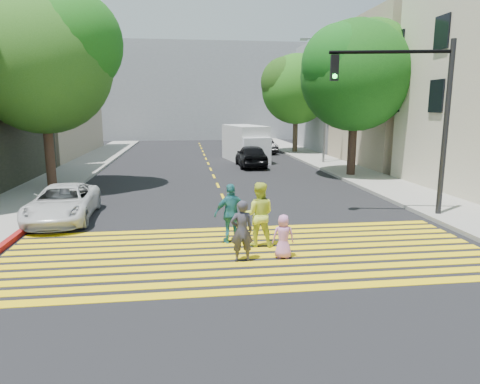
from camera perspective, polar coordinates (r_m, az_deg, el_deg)
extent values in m
plane|color=black|center=(10.78, 2.09, -10.41)|extent=(120.00, 120.00, 0.00)
cube|color=gray|center=(32.84, -19.38, 3.71)|extent=(3.00, 40.00, 0.15)
cube|color=gray|center=(27.17, 14.69, 2.55)|extent=(3.00, 60.00, 0.15)
cube|color=maroon|center=(17.17, -24.93, -2.98)|extent=(0.20, 8.00, 0.16)
cube|color=yellow|center=(9.69, 3.28, -12.95)|extent=(13.40, 0.35, 0.01)
cube|color=yellow|center=(10.19, 2.70, -11.70)|extent=(13.40, 0.35, 0.01)
cube|color=yellow|center=(10.69, 2.18, -10.57)|extent=(13.40, 0.35, 0.01)
cube|color=yellow|center=(11.20, 1.70, -9.54)|extent=(13.40, 0.35, 0.01)
cube|color=yellow|center=(11.71, 1.28, -8.60)|extent=(13.40, 0.35, 0.01)
cube|color=yellow|center=(12.22, 0.88, -7.74)|extent=(13.40, 0.35, 0.01)
cube|color=yellow|center=(12.74, 0.53, -6.95)|extent=(13.40, 0.35, 0.01)
cube|color=yellow|center=(13.26, 0.20, -6.21)|extent=(13.40, 0.35, 0.01)
cube|color=yellow|center=(13.78, -0.11, -5.54)|extent=(13.40, 0.35, 0.01)
cube|color=yellow|center=(14.30, -0.39, -4.91)|extent=(13.40, 0.35, 0.01)
cube|color=yellow|center=(16.46, -1.35, -2.77)|extent=(0.12, 1.40, 0.01)
cube|color=yellow|center=(19.37, -2.29, -0.65)|extent=(0.12, 1.40, 0.01)
cube|color=yellow|center=(22.31, -2.98, 0.91)|extent=(0.12, 1.40, 0.01)
cube|color=yellow|center=(25.26, -3.51, 2.11)|extent=(0.12, 1.40, 0.01)
cube|color=yellow|center=(28.22, -3.93, 3.05)|extent=(0.12, 1.40, 0.01)
cube|color=yellow|center=(31.19, -4.27, 3.82)|extent=(0.12, 1.40, 0.01)
cube|color=yellow|center=(34.16, -4.56, 4.45)|extent=(0.12, 1.40, 0.01)
cube|color=yellow|center=(37.14, -4.79, 4.98)|extent=(0.12, 1.40, 0.01)
cube|color=yellow|center=(40.12, -5.00, 5.44)|extent=(0.12, 1.40, 0.01)
cube|color=yellow|center=(43.11, -5.17, 5.83)|extent=(0.12, 1.40, 0.01)
cube|color=yellow|center=(46.09, -5.32, 6.16)|extent=(0.12, 1.40, 0.01)
cube|color=yellow|center=(49.08, -5.46, 6.46)|extent=(0.12, 1.40, 0.01)
cube|color=tan|center=(40.52, -28.71, 11.27)|extent=(12.00, 16.00, 10.00)
cube|color=tan|center=(33.37, 23.12, 12.05)|extent=(10.00, 10.00, 10.00)
cube|color=gray|center=(43.25, 15.64, 12.11)|extent=(10.00, 10.00, 10.00)
cube|color=gray|center=(57.95, -5.90, 13.09)|extent=(30.00, 8.00, 12.00)
cylinder|color=#4B3019|center=(22.91, -24.02, 4.49)|extent=(0.53, 0.53, 3.38)
sphere|color=#265A14|center=(22.89, -24.90, 15.22)|extent=(7.71, 7.71, 6.51)
sphere|color=#235013|center=(22.69, -21.70, 18.00)|extent=(5.78, 5.78, 4.88)
sphere|color=#126009|center=(23.35, -27.83, 16.49)|extent=(5.39, 5.39, 4.56)
cylinder|color=black|center=(25.68, 14.69, 5.58)|extent=(0.56, 0.56, 3.27)
sphere|color=black|center=(25.63, 15.15, 14.71)|extent=(7.10, 7.10, 6.15)
sphere|color=#123306|center=(26.65, 17.20, 16.45)|extent=(5.33, 5.33, 4.61)
sphere|color=#0D5415|center=(24.94, 13.33, 16.32)|extent=(4.97, 4.97, 4.30)
cylinder|color=#463824|center=(38.55, 7.36, 7.51)|extent=(0.45, 0.45, 3.16)
sphere|color=#124712|center=(38.51, 7.51, 13.44)|extent=(6.10, 6.10, 6.02)
sphere|color=#1D6509|center=(39.19, 9.18, 14.67)|extent=(4.57, 4.57, 4.52)
sphere|color=black|center=(38.08, 6.04, 14.40)|extent=(4.27, 4.27, 4.21)
imported|color=#34323D|center=(11.16, 0.23, -5.21)|extent=(0.62, 0.42, 1.64)
imported|color=#CEDE3E|center=(12.37, 2.52, -2.99)|extent=(1.05, 0.89, 1.89)
imported|color=#C978B3|center=(11.51, 5.79, -5.91)|extent=(0.62, 0.44, 1.19)
imported|color=#246E77|center=(12.65, -1.15, -2.89)|extent=(1.11, 0.63, 1.79)
imported|color=silver|center=(16.55, -22.55, -1.35)|extent=(2.25, 4.57, 1.25)
imported|color=black|center=(29.23, 1.50, 4.86)|extent=(1.83, 4.51, 1.53)
imported|color=#949494|center=(39.13, 0.41, 6.35)|extent=(2.69, 5.05, 1.39)
imported|color=black|center=(38.24, 3.19, 6.19)|extent=(1.96, 4.25, 1.35)
cube|color=silver|center=(32.66, 0.63, 6.53)|extent=(3.02, 5.63, 2.67)
cube|color=white|center=(30.47, 1.99, 5.48)|extent=(2.22, 1.61, 1.92)
cylinder|color=black|center=(30.67, 0.21, 4.42)|extent=(0.39, 0.78, 0.75)
cylinder|color=black|center=(31.22, 3.21, 4.52)|extent=(0.39, 0.78, 0.75)
cylinder|color=black|center=(34.34, -1.72, 5.14)|extent=(0.39, 0.78, 0.75)
cylinder|color=black|center=(34.83, 1.00, 5.22)|extent=(0.39, 0.78, 0.75)
cylinder|color=black|center=(16.95, 25.70, 7.29)|extent=(0.22, 0.22, 6.29)
cylinder|color=black|center=(16.38, 19.41, 17.22)|extent=(4.13, 0.94, 0.13)
cube|color=black|center=(15.96, 12.49, 15.86)|extent=(0.32, 0.32, 0.88)
sphere|color=#1EFF39|center=(15.79, 12.53, 14.84)|extent=(0.20, 0.20, 0.17)
cylinder|color=slate|center=(31.06, 11.33, 11.72)|extent=(0.17, 0.17, 8.78)
cylinder|color=gray|center=(31.19, 9.99, 19.50)|extent=(1.76, 0.23, 0.12)
cube|color=gray|center=(31.01, 8.50, 19.50)|extent=(0.50, 0.25, 0.15)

